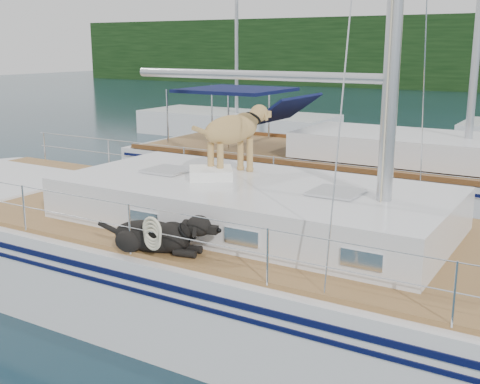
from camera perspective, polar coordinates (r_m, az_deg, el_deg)
The scene contains 4 objects.
ground at distance 8.95m, azimuth -3.45°, elevation -9.87°, with size 120.00×120.00×0.00m, color black.
main_sailboat at distance 8.65m, azimuth -3.02°, elevation -5.88°, with size 12.00×3.81×14.01m.
neighbor_sailboat at distance 14.01m, azimuth 11.26°, elevation 1.30°, with size 11.00×3.50×13.30m.
bg_boat_west at distance 24.51m, azimuth -0.32°, elevation 6.38°, with size 8.00×3.00×11.65m.
Camera 1 is at (4.69, -6.73, 3.58)m, focal length 45.00 mm.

